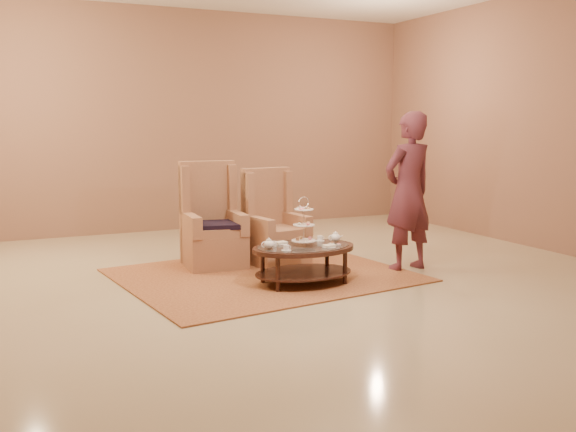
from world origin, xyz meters
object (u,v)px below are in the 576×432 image
tea_table (304,253)px  armchair_left (212,231)px  person (408,192)px  armchair_right (273,232)px

tea_table → armchair_left: (-0.60, 1.28, 0.08)m
person → armchair_right: bearing=-44.2°
tea_table → person: person is taller
armchair_left → person: person is taller
armchair_right → person: size_ratio=0.63×
armchair_left → person: 2.38m
tea_table → person: (1.42, 0.13, 0.58)m
tea_table → armchair_right: size_ratio=0.97×
armchair_left → armchair_right: armchair_left is taller
person → armchair_left: bearing=-38.0°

